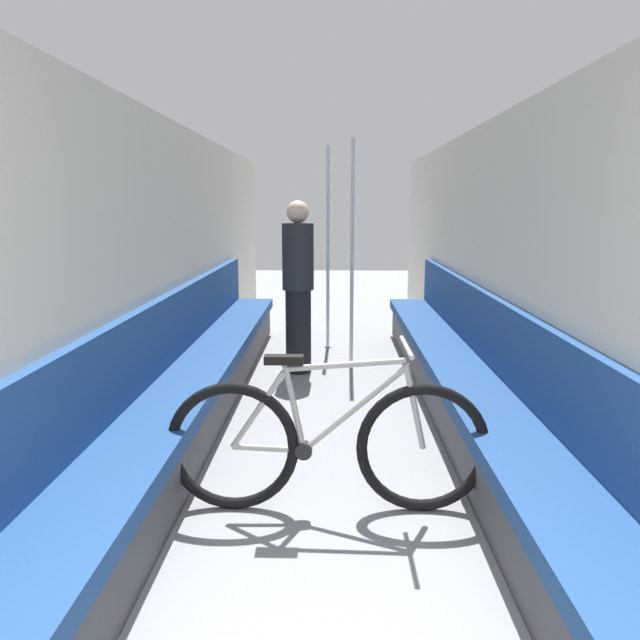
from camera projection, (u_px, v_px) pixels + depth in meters
name	position (u px, v px, depth m)	size (l,w,h in m)	color
wall_left	(153.00, 271.00, 4.54)	(0.10, 11.14, 2.26)	beige
wall_right	(508.00, 272.00, 4.48)	(0.10, 11.14, 2.26)	beige
bench_seat_row_left	(192.00, 383.00, 4.62)	(0.50, 6.62, 0.95)	#3D3D42
bench_seat_row_right	(468.00, 385.00, 4.58)	(0.50, 6.62, 0.95)	#3D3D42
bicycle	(327.00, 444.00, 3.26)	(1.70, 0.46, 0.90)	black
grab_pole_near	(328.00, 252.00, 6.93)	(0.08, 0.08, 2.24)	gray
grab_pole_far	(352.00, 258.00, 6.14)	(0.08, 0.08, 2.24)	gray
passenger_standing	(298.00, 285.00, 5.94)	(0.30, 0.30, 1.65)	black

